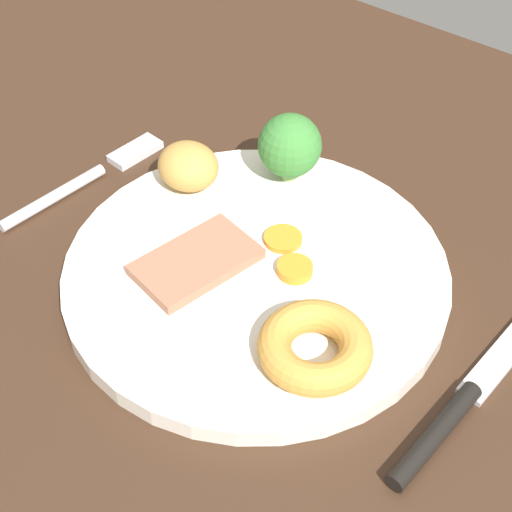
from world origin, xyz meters
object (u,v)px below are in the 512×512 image
carrot_coin_front (283,239)px  dinner_plate (256,273)px  fork (89,178)px  carrot_coin_back (295,269)px  meat_slice_main (192,265)px  knife (465,400)px  yorkshire_pudding (315,347)px  broccoli_floret (290,146)px  roast_potato_left (188,166)px

carrot_coin_front → dinner_plate: bearing=-88.3°
carrot_coin_front → fork: (-17.14, -2.99, -1.23)cm
carrot_coin_back → meat_slice_main: bearing=-144.2°
carrot_coin_front → knife: carrot_coin_front is taller
yorkshire_pudding → knife: size_ratio=0.38×
dinner_plate → knife: dinner_plate is taller
carrot_coin_front → broccoli_floret: bearing=123.8°
meat_slice_main → roast_potato_left: 9.30cm
yorkshire_pudding → fork: (-24.94, 4.09, -2.07)cm
carrot_coin_front → knife: 16.73cm
roast_potato_left → fork: 8.88cm
broccoli_floret → knife: bearing=-24.8°
broccoli_floret → fork: size_ratio=0.36×
meat_slice_main → fork: (-13.99, 3.09, -1.41)cm
meat_slice_main → knife: meat_slice_main is taller
yorkshire_pudding → roast_potato_left: 18.92cm
yorkshire_pudding → meat_slice_main: bearing=174.8°
roast_potato_left → knife: roast_potato_left is taller
carrot_coin_front → meat_slice_main: bearing=-117.4°
dinner_plate → fork: bearing=179.4°
carrot_coin_back → broccoli_floret: bearing=129.3°
broccoli_floret → knife: size_ratio=0.29×
meat_slice_main → yorkshire_pudding: 11.01cm
dinner_plate → carrot_coin_back: size_ratio=10.82×
meat_slice_main → broccoli_floret: broccoli_floret is taller
roast_potato_left → fork: roast_potato_left is taller
meat_slice_main → broccoli_floret: 12.39cm
meat_slice_main → yorkshire_pudding: bearing=-5.2°
meat_slice_main → carrot_coin_back: size_ratio=3.37×
meat_slice_main → carrot_coin_front: meat_slice_main is taller
broccoli_floret → roast_potato_left: bearing=-135.3°
dinner_plate → carrot_coin_front: (-0.09, 3.17, 0.91)cm
roast_potato_left → meat_slice_main: bearing=-46.5°
dinner_plate → carrot_coin_back: (2.43, 1.18, 1.05)cm
yorkshire_pudding → carrot_coin_back: (-5.28, 5.09, -0.71)cm
dinner_plate → carrot_coin_back: 2.90cm
yorkshire_pudding → knife: (8.54, 3.68, -2.00)cm
dinner_plate → broccoli_floret: 10.71cm
broccoli_floret → knife: broccoli_floret is taller
knife → roast_potato_left: bearing=84.1°
carrot_coin_back → roast_potato_left: bearing=167.8°
meat_slice_main → carrot_coin_front: size_ratio=3.03×
meat_slice_main → yorkshire_pudding: (10.95, -1.00, 0.65)cm
fork → roast_potato_left: bearing=-60.3°
yorkshire_pudding → broccoli_floret: size_ratio=1.30×
dinner_plate → broccoli_floret: (-4.11, 9.18, 3.68)cm
yorkshire_pudding → dinner_plate: bearing=153.1°
carrot_coin_back → broccoli_floret: (-6.55, 8.00, 2.63)cm
dinner_plate → knife: bearing=-0.8°
dinner_plate → carrot_coin_back: carrot_coin_back is taller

